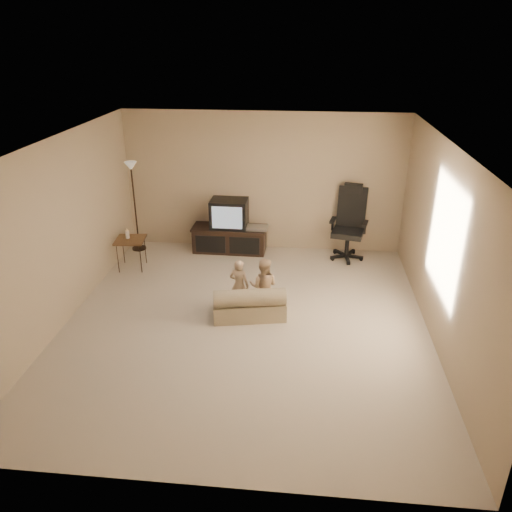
{
  "coord_description": "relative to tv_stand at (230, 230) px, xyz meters",
  "views": [
    {
      "loc": [
        0.75,
        -5.92,
        3.72
      ],
      "look_at": [
        0.08,
        0.6,
        0.77
      ],
      "focal_mm": 35.0,
      "sensor_mm": 36.0,
      "label": 1
    }
  ],
  "objects": [
    {
      "name": "floor",
      "position": [
        0.59,
        -2.49,
        -0.41
      ],
      "size": [
        5.5,
        5.5,
        0.0
      ],
      "primitive_type": "plane",
      "color": "#B7A991",
      "rests_on": "ground"
    },
    {
      "name": "room_shell",
      "position": [
        0.59,
        -2.49,
        1.11
      ],
      "size": [
        5.5,
        5.5,
        5.5
      ],
      "color": "white",
      "rests_on": "floor"
    },
    {
      "name": "tv_stand",
      "position": [
        0.0,
        0.0,
        0.0
      ],
      "size": [
        1.38,
        0.53,
        0.98
      ],
      "rotation": [
        0.0,
        0.0,
        -0.02
      ],
      "color": "black",
      "rests_on": "floor"
    },
    {
      "name": "office_chair",
      "position": [
        2.14,
        -0.06,
        0.06
      ],
      "size": [
        0.73,
        0.75,
        1.32
      ],
      "rotation": [
        0.0,
        0.0,
        -0.22
      ],
      "color": "black",
      "rests_on": "floor"
    },
    {
      "name": "side_table",
      "position": [
        -1.57,
        -0.89,
        0.1
      ],
      "size": [
        0.52,
        0.52,
        0.72
      ],
      "rotation": [
        0.0,
        0.0,
        0.1
      ],
      "color": "brown",
      "rests_on": "floor"
    },
    {
      "name": "floor_lamp",
      "position": [
        -1.71,
        -0.09,
        0.8
      ],
      "size": [
        0.26,
        0.26,
        1.65
      ],
      "color": "black",
      "rests_on": "floor"
    },
    {
      "name": "child_sofa",
      "position": [
        0.62,
        -2.3,
        -0.21
      ],
      "size": [
        1.1,
        0.75,
        0.5
      ],
      "rotation": [
        0.0,
        0.0,
        0.19
      ],
      "color": "tan",
      "rests_on": "floor"
    },
    {
      "name": "toddler_left",
      "position": [
        0.46,
        -2.12,
        -0.01
      ],
      "size": [
        0.33,
        0.27,
        0.8
      ],
      "primitive_type": "imported",
      "rotation": [
        0.0,
        0.0,
        2.91
      ],
      "color": "tan",
      "rests_on": "floor"
    },
    {
      "name": "toddler_right",
      "position": [
        0.81,
        -2.17,
        0.02
      ],
      "size": [
        0.44,
        0.27,
        0.86
      ],
      "primitive_type": "imported",
      "rotation": [
        0.0,
        0.0,
        3.04
      ],
      "color": "tan",
      "rests_on": "floor"
    }
  ]
}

